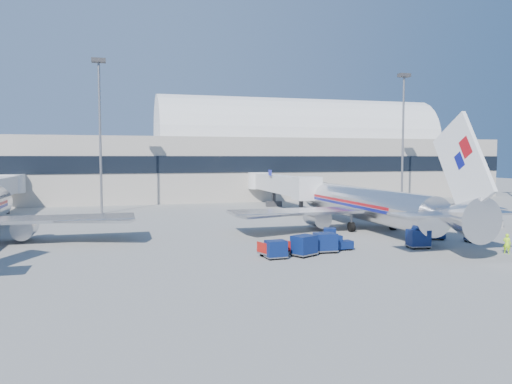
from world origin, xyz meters
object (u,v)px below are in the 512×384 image
object	(u,v)px
mast_east	(403,119)
barrier_near	(442,226)
cart_open_red	(274,251)
tug_lead	(340,243)
mast_west	(100,113)
airliner_main	(369,204)
ramp_worker	(507,244)
barrier_far	(491,224)
cart_train_a	(325,242)
tug_right	(432,233)
tug_left	(329,237)
cart_train_b	(304,245)
jetbridge_near	(278,184)
cart_solo_far	(475,234)
cart_solo_near	(418,238)
barrier_mid	(467,225)
cart_train_c	(276,249)

from	to	relation	value
mast_east	barrier_near	bearing A→B (deg)	-113.20
cart_open_red	tug_lead	bearing A→B (deg)	-9.52
mast_west	mast_east	xyz separation A→B (m)	(50.00, 0.00, 0.00)
airliner_main	ramp_worker	distance (m)	16.82
airliner_main	cart_open_red	xyz separation A→B (m)	(-15.05, -11.93, -2.47)
barrier_far	cart_train_a	xyz separation A→B (m)	(-24.82, -8.93, 0.46)
barrier_near	tug_right	bearing A→B (deg)	-133.87
tug_left	cart_train_a	distance (m)	3.84
barrier_far	cart_open_red	xyz separation A→B (m)	(-29.65, -9.42, 0.01)
cart_train_b	ramp_worker	size ratio (longest dim) A/B	1.41
cart_train_a	barrier_near	bearing A→B (deg)	29.34
barrier_near	tug_right	distance (m)	7.29
airliner_main	cart_train_a	size ratio (longest dim) A/B	18.42
jetbridge_near	cart_train_b	xyz separation A→B (m)	(-10.18, -38.76, -2.99)
cart_solo_far	ramp_worker	world-z (taller)	ramp_worker
airliner_main	mast_east	bearing A→B (deg)	51.89
cart_train_a	cart_solo_far	distance (m)	16.28
airliner_main	cart_solo_far	bearing A→B (deg)	-59.80
airliner_main	ramp_worker	bearing A→B (deg)	-73.85
mast_east	barrier_far	xyz separation A→B (m)	(-5.40, -28.00, -14.34)
barrier_far	cart_train_a	bearing A→B (deg)	-160.21
tug_right	ramp_worker	xyz separation A→B (m)	(1.70, -8.28, 0.18)
mast_west	cart_solo_near	distance (m)	49.08
cart_train_a	ramp_worker	world-z (taller)	ramp_worker
jetbridge_near	cart_solo_far	world-z (taller)	jetbridge_near
barrier_far	tug_right	xyz separation A→B (m)	(-11.65, -5.25, 0.25)
airliner_main	mast_east	xyz separation A→B (m)	(20.00, 25.49, 11.87)
tug_left	cart_train_a	world-z (taller)	cart_train_a
barrier_far	cart_solo_near	xyz separation A→B (m)	(-15.80, -9.24, 0.46)
mast_east	barrier_mid	bearing A→B (deg)	-107.26
barrier_mid	ramp_worker	bearing A→B (deg)	-116.18
airliner_main	barrier_far	size ratio (longest dim) A/B	12.42
barrier_mid	cart_train_a	distance (m)	23.30
barrier_near	barrier_far	size ratio (longest dim) A/B	1.00
barrier_mid	cart_solo_near	world-z (taller)	cart_solo_near
cart_train_a	cart_train_b	distance (m)	2.57
airliner_main	cart_open_red	size ratio (longest dim) A/B	13.31
airliner_main	ramp_worker	xyz separation A→B (m)	(4.64, -16.04, -2.05)
barrier_mid	cart_solo_near	distance (m)	15.55
cart_train_b	cart_train_c	size ratio (longest dim) A/B	1.38
mast_west	ramp_worker	xyz separation A→B (m)	(34.64, -41.53, -13.92)
mast_east	cart_open_red	bearing A→B (deg)	-133.12
mast_east	cart_train_c	world-z (taller)	mast_east
barrier_near	cart_solo_near	world-z (taller)	cart_solo_near
barrier_near	cart_solo_near	distance (m)	13.05
jetbridge_near	barrier_mid	size ratio (longest dim) A/B	9.17
cart_solo_far	barrier_near	bearing A→B (deg)	86.38
cart_train_b	tug_left	bearing A→B (deg)	17.59
tug_lead	tug_left	xyz separation A→B (m)	(0.16, 2.68, 0.15)
cart_solo_near	cart_open_red	world-z (taller)	cart_solo_near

